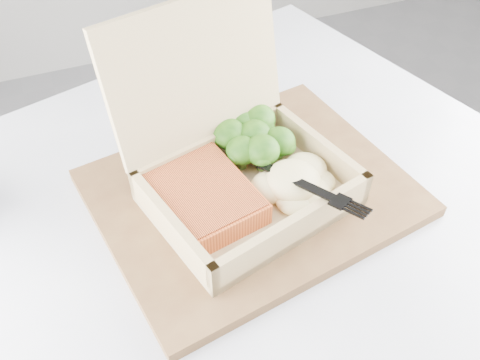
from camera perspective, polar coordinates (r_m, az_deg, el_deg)
name	(u,v)px	position (r m, az deg, el deg)	size (l,w,h in m)	color
cafe_table	(256,313)	(0.76, 1.71, -14.02)	(0.94, 0.94, 0.72)	black
serving_tray	(251,193)	(0.64, 1.22, -1.35)	(0.35, 0.28, 0.02)	brown
takeout_container	(232,153)	(0.60, -0.87, 2.90)	(0.26, 0.25, 0.20)	tan
salmon_fillet	(201,195)	(0.59, -4.23, -1.66)	(0.10, 0.13, 0.03)	#CF5F28
broccoli_pile	(254,140)	(0.65, 1.53, 4.28)	(0.11, 0.11, 0.04)	#427A1B
mashed_potatoes	(293,181)	(0.61, 5.64, -0.09)	(0.10, 0.09, 0.04)	#CFC186
plastic_fork	(282,172)	(0.60, 4.46, 0.84)	(0.08, 0.14, 0.02)	black
receipt	(168,112)	(0.77, -7.73, 7.15)	(0.08, 0.15, 0.00)	white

